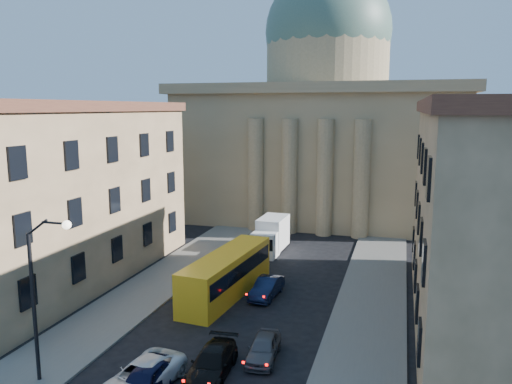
% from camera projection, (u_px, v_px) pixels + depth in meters
% --- Properties ---
extents(sidewalk_left, '(5.00, 60.00, 0.15)m').
position_uv_depth(sidewalk_left, '(124.00, 306.00, 35.87)').
color(sidewalk_left, '#615F59').
rests_on(sidewalk_left, ground).
extents(sidewalk_right, '(5.00, 60.00, 0.15)m').
position_uv_depth(sidewalk_right, '(365.00, 337.00, 31.12)').
color(sidewalk_right, '#615F59').
rests_on(sidewalk_right, ground).
extents(church, '(68.02, 28.76, 36.60)m').
position_uv_depth(church, '(325.00, 125.00, 66.95)').
color(church, '#867452').
rests_on(church, ground).
extents(building_left, '(11.60, 26.60, 14.70)m').
position_uv_depth(building_left, '(55.00, 191.00, 40.81)').
color(building_left, tan).
rests_on(building_left, ground).
extents(building_right, '(11.60, 26.60, 14.70)m').
position_uv_depth(building_right, '(512.00, 217.00, 31.29)').
color(building_right, tan).
rests_on(building_right, ground).
extents(street_lamp, '(2.62, 0.44, 8.83)m').
position_uv_depth(street_lamp, '(41.00, 287.00, 25.12)').
color(street_lamp, black).
rests_on(street_lamp, ground).
extents(car_left_near, '(1.85, 4.52, 1.53)m').
position_uv_depth(car_left_near, '(145.00, 380.00, 24.84)').
color(car_left_near, black).
rests_on(car_left_near, ground).
extents(car_left_mid, '(3.10, 5.59, 1.48)m').
position_uv_depth(car_left_mid, '(142.00, 377.00, 25.23)').
color(car_left_mid, white).
rests_on(car_left_mid, ground).
extents(car_right_mid, '(2.31, 5.03, 1.43)m').
position_uv_depth(car_right_mid, '(212.00, 363.00, 26.65)').
color(car_right_mid, black).
rests_on(car_right_mid, ground).
extents(car_right_far, '(1.92, 4.11, 1.36)m').
position_uv_depth(car_right_far, '(264.00, 348.00, 28.43)').
color(car_right_far, '#4A4A4F').
rests_on(car_right_far, ground).
extents(car_right_distant, '(1.85, 4.48, 1.44)m').
position_uv_depth(car_right_distant, '(267.00, 288.00, 37.79)').
color(car_right_distant, '#0E1632').
rests_on(car_right_distant, ground).
extents(city_bus, '(3.70, 11.73, 3.25)m').
position_uv_depth(city_bus, '(227.00, 273.00, 38.09)').
color(city_bus, yellow).
rests_on(city_bus, ground).
extents(box_truck, '(2.54, 6.12, 3.33)m').
position_uv_depth(box_truck, '(271.00, 236.00, 49.64)').
color(box_truck, white).
rests_on(box_truck, ground).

